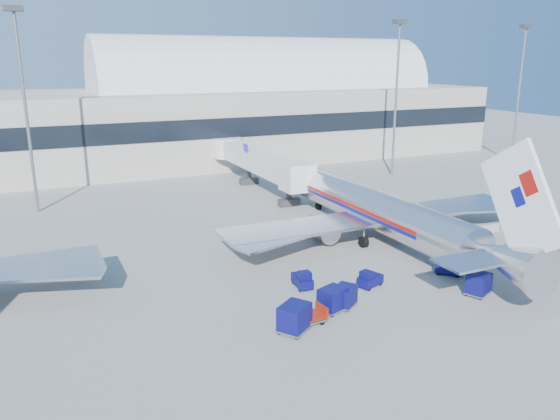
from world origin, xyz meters
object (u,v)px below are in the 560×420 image
barrier_far (510,224)px  cart_train_a (345,296)px  tug_left (302,280)px  mast_west (22,81)px  cart_train_b (332,299)px  cart_solo_near (479,284)px  tug_right (448,267)px  ramp_worker (532,275)px  cart_train_c (294,317)px  mast_far_east (521,74)px  mast_east (397,76)px  barrier_near (462,233)px  tug_lead (369,279)px  cart_open_red (309,318)px  airliner_main (382,212)px  barrier_mid (487,228)px  cart_solo_far (543,260)px  jetbridge_near (255,159)px

barrier_far → cart_train_a: cart_train_a is taller
tug_left → mast_west: bearing=35.5°
cart_train_b → cart_solo_near: 11.51m
tug_right → ramp_worker: bearing=4.0°
tug_right → cart_train_c: bearing=-119.8°
mast_far_east → cart_train_a: size_ratio=10.05×
mast_east → barrier_far: size_ratio=7.53×
barrier_near → barrier_far: (6.60, 0.00, 0.00)m
tug_left → mast_far_east: bearing=-53.8°
tug_lead → cart_open_red: 7.97m
cart_solo_near → ramp_worker: cart_solo_near is taller
tug_right → cart_solo_near: bearing=-53.0°
mast_far_east → tug_lead: (-52.32, -34.48, -14.17)m
tug_lead → cart_train_c: 9.46m
mast_east → cart_train_b: size_ratio=9.68×
barrier_far → cart_open_red: barrier_far is taller
mast_east → airliner_main: bearing=-128.1°
barrier_mid → ramp_worker: ramp_worker is taller
mast_west → cart_open_red: (15.51, -37.97, -14.38)m
mast_west → tug_left: (17.88, -32.41, -14.14)m
tug_right → cart_solo_far: cart_solo_far is taller
airliner_main → mast_west: bearing=139.6°
airliner_main → tug_right: bearing=-90.1°
tug_right → tug_left: (-12.10, 2.63, 0.02)m
mast_east → cart_solo_far: bearing=-107.7°
tug_right → mast_west: bearing=178.3°
mast_far_east → barrier_far: (-30.40, -28.00, -14.34)m
cart_train_b → cart_solo_far: cart_train_b is taller
jetbridge_near → mast_far_east: 48.64m
tug_left → cart_train_a: size_ratio=1.03×
tug_right → ramp_worker: size_ratio=1.45×
tug_left → ramp_worker: bearing=-106.1°
mast_east → ramp_worker: (-15.45, -39.41, -14.00)m
tug_lead → cart_solo_far: bearing=-30.4°
mast_far_east → tug_left: size_ratio=9.75×
barrier_far → tug_left: (-26.72, -4.41, 0.21)m
mast_west → ramp_worker: bearing=-48.8°
cart_train_b → cart_train_c: bearing=-177.9°
mast_east → mast_far_east: bearing=0.0°
tug_lead → tug_left: bearing=137.6°
barrier_near → cart_train_b: 22.02m
tug_right → cart_train_c: 16.23m
barrier_far → cart_open_red: 30.75m
mast_far_east → barrier_near: (-37.00, -28.00, -14.34)m
cart_train_a → cart_solo_far: same height
barrier_far → cart_train_c: bearing=-160.9°
mast_far_east → tug_left: (-57.12, -32.41, -14.14)m
barrier_far → cart_solo_far: 11.58m
mast_west → mast_east: bearing=0.0°
barrier_near → cart_train_c: bearing=-156.2°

